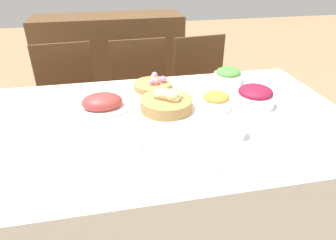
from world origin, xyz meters
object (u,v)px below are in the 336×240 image
(chair_far_right, at_px, (204,91))
(ham_platter, at_px, (102,103))
(beet_salad_bowl, at_px, (255,96))
(bread_basket, at_px, (167,102))
(chair_far_left, at_px, (68,102))
(chair_far_center, at_px, (142,96))
(spoon, at_px, (235,156))
(drinking_cup, at_px, (237,129))
(sideboard, at_px, (112,63))
(carrot_bowl, at_px, (216,101))
(fork, at_px, (154,167))
(dinner_plate, at_px, (192,161))
(green_salad_bowl, at_px, (228,75))
(knife, at_px, (228,157))
(butter_dish, at_px, (127,145))
(egg_basket, at_px, (153,85))

(chair_far_right, height_order, ham_platter, chair_far_right)
(beet_salad_bowl, bearing_deg, bread_basket, 174.70)
(chair_far_left, distance_m, chair_far_right, 1.04)
(chair_far_center, distance_m, spoon, 1.27)
(chair_far_center, distance_m, drinking_cup, 1.17)
(drinking_cup, bearing_deg, spoon, -114.26)
(sideboard, height_order, carrot_bowl, sideboard)
(fork, bearing_deg, chair_far_left, 112.48)
(chair_far_left, bearing_deg, dinner_plate, -68.45)
(chair_far_right, xyz_separation_m, green_salad_bowl, (-0.01, -0.48, 0.31))
(sideboard, distance_m, dinner_plate, 2.18)
(fork, xyz_separation_m, knife, (0.29, 0.00, 0.00))
(beet_salad_bowl, distance_m, fork, 0.72)
(bread_basket, bearing_deg, chair_far_left, 127.53)
(bread_basket, bearing_deg, butter_dish, -126.54)
(knife, bearing_deg, spoon, 2.02)
(sideboard, distance_m, carrot_bowl, 1.84)
(bread_basket, distance_m, knife, 0.48)
(beet_salad_bowl, distance_m, carrot_bowl, 0.21)
(egg_basket, bearing_deg, knife, -76.11)
(drinking_cup, bearing_deg, green_salad_bowl, 72.13)
(green_salad_bowl, xyz_separation_m, carrot_bowl, (-0.20, -0.33, 0.00))
(knife, xyz_separation_m, drinking_cup, (0.09, 0.13, 0.04))
(carrot_bowl, bearing_deg, knife, -102.52)
(chair_far_left, xyz_separation_m, egg_basket, (0.56, -0.49, 0.30))
(beet_salad_bowl, relative_size, carrot_bowl, 1.34)
(carrot_bowl, distance_m, butter_dish, 0.54)
(bread_basket, height_order, carrot_bowl, bread_basket)
(sideboard, xyz_separation_m, carrot_bowl, (0.49, -1.74, 0.34))
(chair_far_left, height_order, dinner_plate, chair_far_left)
(chair_far_right, distance_m, bread_basket, 0.95)
(dinner_plate, relative_size, knife, 1.26)
(beet_salad_bowl, relative_size, knife, 1.08)
(fork, distance_m, butter_dish, 0.17)
(chair_far_right, xyz_separation_m, egg_basket, (-0.48, -0.49, 0.30))
(chair_far_left, distance_m, fork, 1.33)
(chair_far_right, height_order, fork, chair_far_right)
(chair_far_right, relative_size, drinking_cup, 10.41)
(bread_basket, xyz_separation_m, carrot_bowl, (0.24, -0.04, 0.00))
(bread_basket, distance_m, ham_platter, 0.33)
(chair_far_center, xyz_separation_m, butter_dish, (-0.18, -1.08, 0.29))
(ham_platter, xyz_separation_m, green_salad_bowl, (0.76, 0.21, 0.01))
(bread_basket, bearing_deg, sideboard, 98.21)
(bread_basket, distance_m, spoon, 0.49)
(carrot_bowl, height_order, dinner_plate, carrot_bowl)
(fork, distance_m, drinking_cup, 0.40)
(sideboard, distance_m, egg_basket, 1.47)
(ham_platter, height_order, carrot_bowl, carrot_bowl)
(knife, distance_m, butter_dish, 0.40)
(sideboard, bearing_deg, chair_far_left, -110.60)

